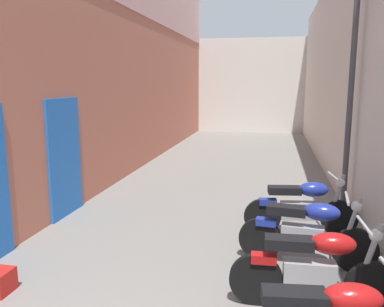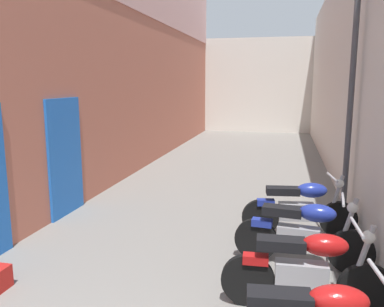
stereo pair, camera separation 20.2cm
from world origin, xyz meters
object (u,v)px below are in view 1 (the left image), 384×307
Objects in this scene: motorcycle_third at (315,267)px; motorcycle_fourth at (307,230)px; street_lamp at (347,65)px; motorcycle_fifth at (302,206)px.

motorcycle_third is 1.10m from motorcycle_fourth.
motorcycle_third is 0.39× the size of street_lamp.
motorcycle_third is at bearing -102.67° from street_lamp.
motorcycle_fifth is 0.39× the size of street_lamp.
street_lamp is (0.70, 3.12, 2.27)m from motorcycle_third.
motorcycle_third is 1.00× the size of motorcycle_fourth.
motorcycle_fifth is at bearing -127.63° from street_lamp.
motorcycle_third is at bearing -90.00° from motorcycle_fourth.
motorcycle_third is 1.01× the size of motorcycle_fifth.
street_lamp is (0.70, 2.02, 2.27)m from motorcycle_fourth.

